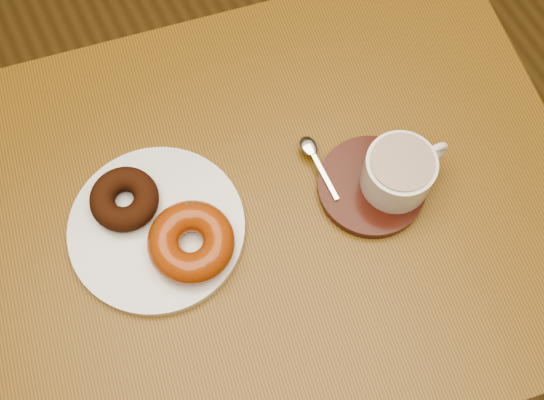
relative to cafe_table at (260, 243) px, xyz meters
name	(u,v)px	position (x,y,z in m)	size (l,w,h in m)	color
ground	(357,298)	(0.25, -0.02, -0.70)	(6.00, 6.00, 0.00)	brown
cafe_table	(260,243)	(0.00, 0.00, 0.00)	(0.99, 0.80, 0.84)	brown
donut_plate	(157,228)	(-0.13, 0.04, 0.14)	(0.24, 0.24, 0.01)	white
donut_cinnamon	(124,199)	(-0.16, 0.08, 0.16)	(0.09, 0.09, 0.03)	#32160A
donut_caramel	(191,242)	(-0.10, -0.01, 0.17)	(0.14, 0.14, 0.04)	#993F10
saucer	(371,186)	(0.15, -0.04, 0.14)	(0.15, 0.15, 0.02)	black
coffee_cup	(400,172)	(0.18, -0.05, 0.18)	(0.12, 0.09, 0.07)	white
teaspoon	(312,152)	(0.10, 0.04, 0.15)	(0.02, 0.10, 0.01)	silver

